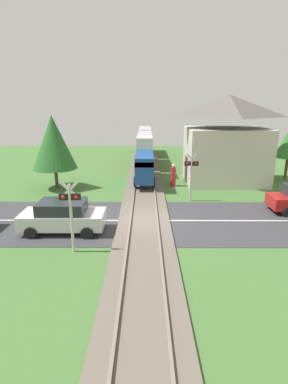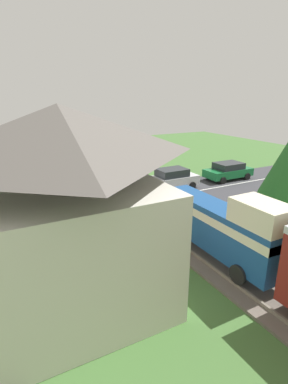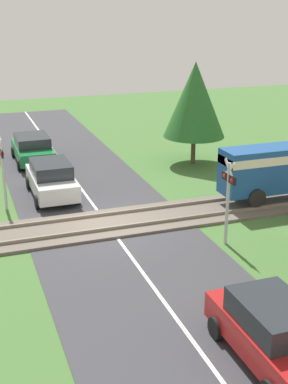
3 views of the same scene
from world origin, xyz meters
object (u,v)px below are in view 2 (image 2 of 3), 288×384
(crossing_signal_east_approach, at_px, (111,197))
(pedestrian_by_station, at_px, (160,245))
(car_behind_queue, at_px, (228,171))
(station_building, at_px, (67,219))
(car_near_crossing, at_px, (172,178))
(crossing_signal_west_approach, at_px, (148,160))

(crossing_signal_east_approach, distance_m, pedestrian_by_station, 3.96)
(car_behind_queue, height_order, station_building, station_building)
(car_near_crossing, bearing_deg, pedestrian_by_station, 54.35)
(pedestrian_by_station, bearing_deg, car_near_crossing, -125.65)
(car_near_crossing, distance_m, car_behind_queue, 5.76)
(crossing_signal_west_approach, height_order, pedestrian_by_station, crossing_signal_west_approach)
(crossing_signal_east_approach, bearing_deg, crossing_signal_west_approach, -130.37)
(crossing_signal_east_approach, relative_size, pedestrian_by_station, 1.82)
(crossing_signal_east_approach, height_order, pedestrian_by_station, crossing_signal_east_approach)
(crossing_signal_west_approach, distance_m, pedestrian_by_station, 12.06)
(car_behind_queue, xyz_separation_m, crossing_signal_west_approach, (6.73, -2.11, 1.24))
(car_behind_queue, bearing_deg, station_building, 31.52)
(car_behind_queue, bearing_deg, car_near_crossing, 0.00)
(car_near_crossing, xyz_separation_m, station_building, (10.43, 9.93, 2.51))
(station_building, relative_size, pedestrian_by_station, 3.94)
(car_near_crossing, relative_size, crossing_signal_west_approach, 1.30)
(crossing_signal_west_approach, bearing_deg, station_building, 51.85)
(car_behind_queue, relative_size, crossing_signal_west_approach, 1.33)
(station_building, bearing_deg, crossing_signal_west_approach, -128.15)
(crossing_signal_west_approach, distance_m, crossing_signal_east_approach, 9.33)
(car_behind_queue, distance_m, pedestrian_by_station, 14.79)
(crossing_signal_west_approach, distance_m, station_building, 15.37)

